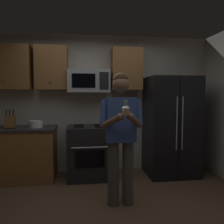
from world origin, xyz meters
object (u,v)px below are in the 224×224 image
at_px(knife_block, 10,121).
at_px(person, 121,131).
at_px(microwave, 89,81).
at_px(bowl_large_white, 36,124).
at_px(refrigerator, 171,126).
at_px(cupcake, 126,110).
at_px(oven_range, 89,152).

relative_size(knife_block, person, 0.18).
bearing_deg(microwave, bowl_large_white, -172.04).
relative_size(microwave, refrigerator, 0.41).
distance_m(refrigerator, bowl_large_white, 2.41).
distance_m(microwave, knife_block, 1.50).
distance_m(knife_block, cupcake, 2.21).
height_order(oven_range, microwave, microwave).
xyz_separation_m(oven_range, knife_block, (-1.32, -0.03, 0.57)).
bearing_deg(cupcake, refrigerator, 50.87).
xyz_separation_m(microwave, refrigerator, (1.50, -0.16, -0.82)).
distance_m(oven_range, bowl_large_white, 1.05).
height_order(oven_range, refrigerator, refrigerator).
distance_m(oven_range, person, 1.27).
xyz_separation_m(oven_range, bowl_large_white, (-0.91, -0.01, 0.52)).
height_order(oven_range, bowl_large_white, bowl_large_white).
xyz_separation_m(oven_range, cupcake, (0.38, -1.41, 0.83)).
distance_m(bowl_large_white, cupcake, 1.94).
bearing_deg(oven_range, refrigerator, -1.50).
bearing_deg(refrigerator, bowl_large_white, 179.27).
xyz_separation_m(bowl_large_white, cupcake, (1.29, -1.40, 0.31)).
height_order(refrigerator, bowl_large_white, refrigerator).
distance_m(knife_block, person, 2.00).
height_order(microwave, knife_block, microwave).
height_order(oven_range, person, person).
bearing_deg(knife_block, cupcake, -39.10).
bearing_deg(cupcake, bowl_large_white, 132.67).
xyz_separation_m(refrigerator, cupcake, (-1.12, -1.37, 0.39)).
distance_m(oven_range, microwave, 1.26).
bearing_deg(person, cupcake, -90.00).
xyz_separation_m(knife_block, bowl_large_white, (0.41, 0.02, -0.06)).
xyz_separation_m(microwave, cupcake, (0.38, -1.53, -0.43)).
height_order(microwave, bowl_large_white, microwave).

